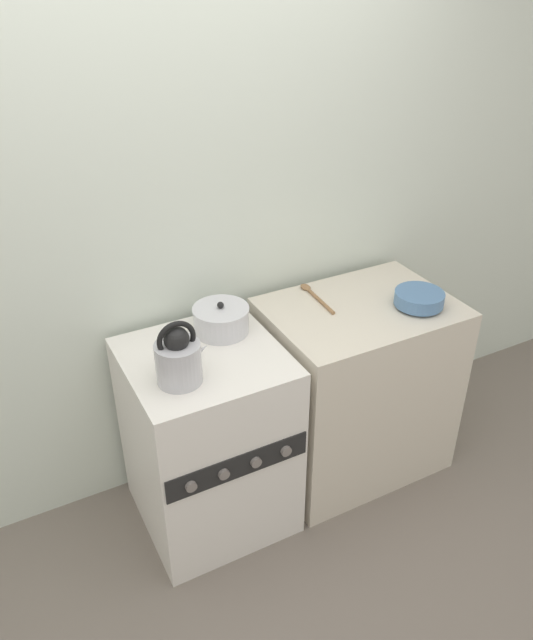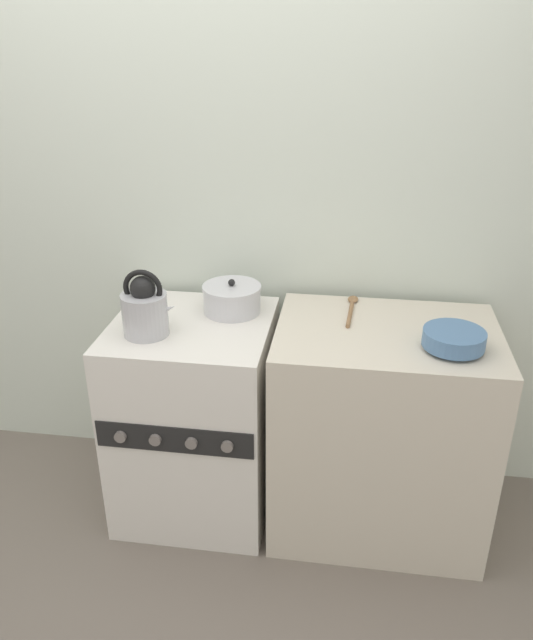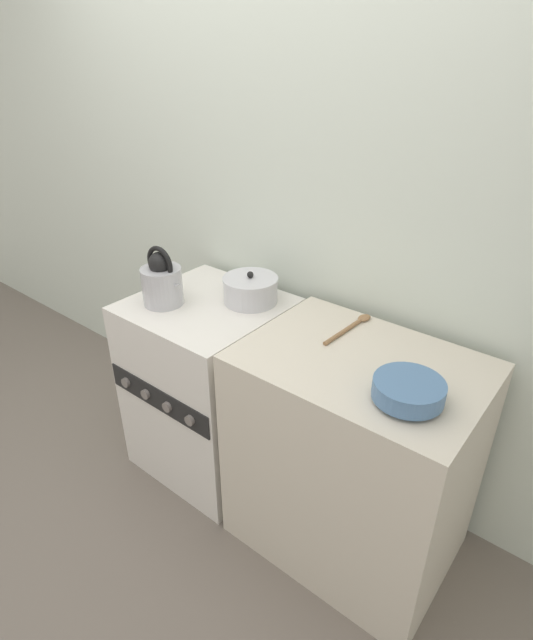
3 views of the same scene
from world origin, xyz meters
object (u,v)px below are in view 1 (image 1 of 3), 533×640
object	(u,v)px
kettle	(178,358)
cooking_pot	(221,320)
stove	(209,439)
enamel_bowl	(419,298)

from	to	relation	value
kettle	cooking_pot	bearing A→B (deg)	41.32
stove	cooking_pot	world-z (taller)	cooking_pot
cooking_pot	enamel_bowl	world-z (taller)	cooking_pot
stove	cooking_pot	bearing A→B (deg)	44.08
stove	cooking_pot	distance (m)	0.53
kettle	enamel_bowl	bearing A→B (deg)	-0.45
stove	kettle	world-z (taller)	kettle
kettle	stove	bearing A→B (deg)	38.28
cooking_pot	enamel_bowl	distance (m)	0.87
stove	kettle	xyz separation A→B (m)	(-0.14, -0.11, 0.53)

